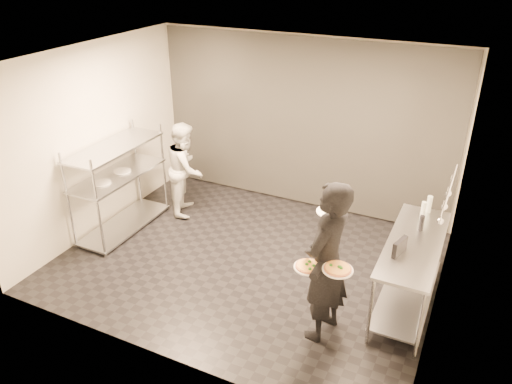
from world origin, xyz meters
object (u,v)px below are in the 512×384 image
at_px(pass_rack, 119,183).
at_px(pizza_plate_far, 338,269).
at_px(bottle_clear, 429,204).
at_px(pos_monitor, 400,247).
at_px(bottle_dark, 421,223).
at_px(chef, 186,168).
at_px(bottle_green, 423,210).
at_px(waiter, 326,263).
at_px(prep_counter, 411,263).
at_px(salad_plate, 330,210).
at_px(pizza_plate_near, 308,266).

height_order(pass_rack, pizza_plate_far, pass_rack).
bearing_deg(bottle_clear, pizza_plate_far, -108.40).
xyz_separation_m(pos_monitor, bottle_clear, (0.14, 1.14, 0.02)).
bearing_deg(bottle_dark, chef, 170.70).
bearing_deg(bottle_green, waiter, -116.61).
relative_size(bottle_green, bottle_dark, 1.09).
height_order(chef, pos_monitor, chef).
distance_m(pizza_plate_far, bottle_green, 1.80).
height_order(prep_counter, bottle_dark, bottle_dark).
relative_size(pizza_plate_far, pos_monitor, 1.23).
height_order(waiter, chef, waiter).
height_order(waiter, salad_plate, waiter).
bearing_deg(pizza_plate_far, bottle_clear, 71.60).
bearing_deg(pass_rack, pizza_plate_near, -17.84).
bearing_deg(pizza_plate_near, pass_rack, 162.16).
xyz_separation_m(prep_counter, bottle_clear, (0.02, 0.80, 0.41)).
xyz_separation_m(pizza_plate_far, bottle_dark, (0.61, 1.37, -0.03)).
xyz_separation_m(pizza_plate_far, pos_monitor, (0.48, 0.74, -0.03)).
bearing_deg(bottle_green, pos_monitor, -95.75).
distance_m(pos_monitor, bottle_green, 0.97).
bearing_deg(pass_rack, salad_plate, -8.98).
distance_m(prep_counter, bottle_clear, 0.90).
distance_m(prep_counter, bottle_dark, 0.49).
relative_size(chef, pizza_plate_near, 4.98).
height_order(pizza_plate_near, pizza_plate_far, pizza_plate_far).
bearing_deg(waiter, salad_plate, -153.88).
bearing_deg(bottle_green, chef, 175.72).
bearing_deg(chef, pos_monitor, -131.54).
height_order(prep_counter, salad_plate, salad_plate).
bearing_deg(bottle_clear, prep_counter, -91.60).
distance_m(pizza_plate_far, salad_plate, 0.69).
distance_m(pizza_plate_near, pos_monitor, 1.10).
relative_size(prep_counter, waiter, 0.95).
distance_m(bottle_clear, bottle_dark, 0.51).
bearing_deg(bottle_green, salad_plate, -126.08).
xyz_separation_m(chef, pos_monitor, (3.61, -1.24, 0.25)).
bearing_deg(chef, waiter, -143.76).
xyz_separation_m(prep_counter, salad_plate, (-0.88, -0.55, 0.77)).
bearing_deg(pizza_plate_far, chef, 147.66).
relative_size(pizza_plate_near, bottle_clear, 1.37).
bearing_deg(bottle_clear, salad_plate, -123.74).
bearing_deg(pass_rack, pos_monitor, -4.59).
bearing_deg(chef, bottle_green, -116.81).
bearing_deg(bottle_clear, pizza_plate_near, -116.06).
bearing_deg(waiter, prep_counter, 148.57).
bearing_deg(salad_plate, chef, 153.03).
bearing_deg(salad_plate, prep_counter, 31.97).
bearing_deg(prep_counter, chef, 166.39).
relative_size(pizza_plate_far, bottle_dark, 1.62).
height_order(pizza_plate_near, bottle_clear, bottle_clear).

